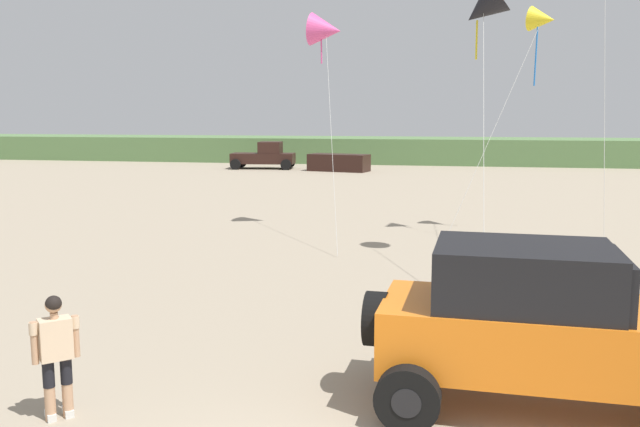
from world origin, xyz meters
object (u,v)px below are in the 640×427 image
Objects in this scene: kite_red_delta at (326,30)px; person_watching at (56,350)px; jeep at (543,324)px; kite_pink_ribbon at (484,8)px; distant_sedan at (339,163)px; distant_pickup at (265,156)px; kite_yellow_diamond at (542,20)px.

person_watching is at bearing -92.86° from kite_red_delta.
jeep is 10.98m from kite_pink_ribbon.
distant_sedan is 0.57× the size of kite_pink_ribbon.
jeep is 38.79m from distant_sedan.
kite_red_delta is at bearing 87.14° from person_watching.
distant_pickup is at bearing 101.98° from person_watching.
kite_red_delta is at bearing 112.11° from jeep.
jeep is 2.94× the size of person_watching.
distant_pickup is 0.64× the size of kite_pink_ribbon.
kite_pink_ribbon is (14.23, -29.33, 5.76)m from distant_pickup.
person_watching is (-6.24, -1.50, -0.26)m from jeep.
person_watching is at bearing -78.02° from distant_pickup.
kite_pink_ribbon is at bearing -64.12° from distant_pickup.
person_watching is at bearing -73.18° from distant_sedan.
kite_yellow_diamond reaches higher than distant_sedan.
distant_sedan is (-2.85, 39.20, -0.34)m from person_watching.
kite_red_delta is at bearing 140.65° from kite_pink_ribbon.
kite_yellow_diamond reaches higher than person_watching.
kite_red_delta is 0.98× the size of kite_pink_ribbon.
person_watching is 16.12m from kite_red_delta.
distant_sedan is 26.69m from kite_yellow_diamond.
distant_pickup is 0.65× the size of kite_red_delta.
distant_pickup is at bearing 115.88° from kite_pink_ribbon.
kite_yellow_diamond is at bearing -56.77° from distant_pickup.
kite_yellow_diamond reaches higher than jeep.
kite_pink_ribbon reaches higher than kite_red_delta.
distant_pickup reaches higher than distant_sedan.
kite_red_delta is at bearing -69.80° from distant_pickup.
distant_pickup is (-8.55, 40.31, 0.00)m from person_watching.
kite_yellow_diamond is (7.69, 15.52, 6.02)m from person_watching.
kite_red_delta is (9.30, -25.29, 5.80)m from distant_pickup.
kite_red_delta reaches higher than person_watching.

